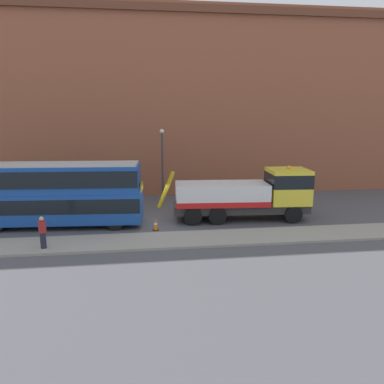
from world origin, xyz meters
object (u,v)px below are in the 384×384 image
Objects in this scene: recovery_tow_truck at (248,194)px; pedestrian_onlooker at (43,233)px; traffic_cone_near_bus at (156,225)px; double_decker_bus at (54,192)px; street_lamp at (162,158)px.

recovery_tow_truck is 5.97× the size of pedestrian_onlooker.
pedestrian_onlooker is 6.68m from traffic_cone_near_bus.
recovery_tow_truck is 12.57m from double_decker_bus.
double_decker_bus is 6.76m from traffic_cone_near_bus.
street_lamp reaches higher than recovery_tow_truck.
recovery_tow_truck is at bearing 3.69° from double_decker_bus.
recovery_tow_truck is at bearing 14.52° from traffic_cone_near_bus.
traffic_cone_near_bus is at bearing -96.47° from street_lamp.
traffic_cone_near_bus is 0.12× the size of street_lamp.
recovery_tow_truck is 6.65m from traffic_cone_near_bus.
double_decker_bus is at bearing 165.18° from traffic_cone_near_bus.
traffic_cone_near_bus is (6.28, -1.66, -1.89)m from double_decker_bus.
recovery_tow_truck is 8.96m from street_lamp.
double_decker_bus is 6.53× the size of pedestrian_onlooker.
traffic_cone_near_bus is at bearing -10.98° from double_decker_bus.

